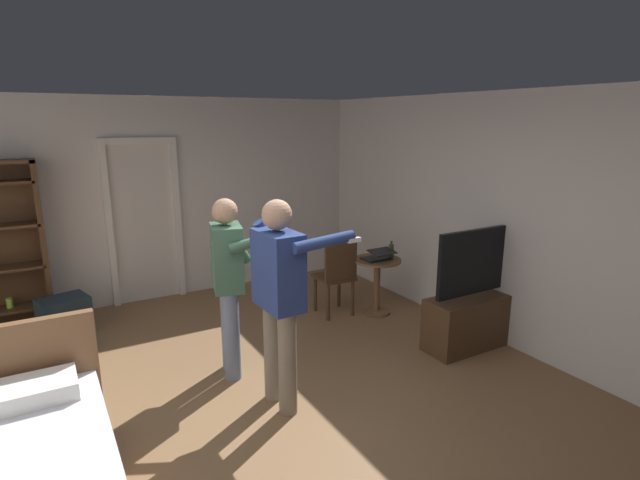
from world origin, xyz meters
name	(u,v)px	position (x,y,z in m)	size (l,w,h in m)	color
ground_plane	(263,425)	(0.00, 0.00, 0.00)	(7.40, 7.40, 0.00)	olive
wall_back	(154,200)	(0.00, 3.42, 1.32)	(5.92, 0.12, 2.64)	silver
wall_right	(522,224)	(2.90, 0.00, 1.32)	(0.12, 6.97, 2.64)	silver
doorway_frame	(143,210)	(-0.16, 3.34, 1.22)	(0.93, 0.08, 2.13)	white
tv_flatscreen	(476,311)	(2.54, 0.19, 0.38)	(1.16, 0.40, 1.28)	#4C331E
side_table	(377,277)	(2.17, 1.43, 0.47)	(0.57, 0.57, 0.70)	brown
laptop	(378,256)	(2.14, 1.38, 0.75)	(0.33, 0.34, 0.15)	black
bottle_on_table	(391,251)	(2.31, 1.35, 0.79)	(0.06, 0.06, 0.22)	#374924
wooden_chair	(337,273)	(1.70, 1.62, 0.54)	(0.44, 0.44, 0.99)	#4C331E
person_blue_shirt	(280,289)	(0.26, 0.19, 1.03)	(0.75, 0.61, 1.76)	gray
person_striped_shirt	(229,276)	(0.10, 0.91, 0.96)	(0.66, 0.66, 1.68)	slate
suitcase_dark	(64,316)	(-1.21, 2.72, 0.21)	(0.50, 0.38, 0.42)	#1E2D38
suitcase_small	(40,346)	(-1.48, 2.11, 0.15)	(0.55, 0.35, 0.30)	black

